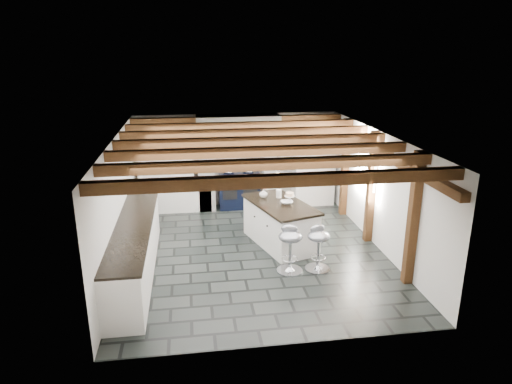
{
  "coord_description": "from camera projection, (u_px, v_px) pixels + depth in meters",
  "views": [
    {
      "loc": [
        -1.15,
        -8.15,
        3.86
      ],
      "look_at": [
        0.1,
        0.4,
        1.1
      ],
      "focal_mm": 32.0,
      "sensor_mm": 36.0,
      "label": 1
    }
  ],
  "objects": [
    {
      "name": "room_shell",
      "position": [
        217.0,
        181.0,
        9.94
      ],
      "size": [
        6.0,
        6.03,
        6.0
      ],
      "color": "silver",
      "rests_on": "ground"
    },
    {
      "name": "range_cooker",
      "position": [
        239.0,
        189.0,
        11.4
      ],
      "size": [
        1.0,
        0.63,
        0.99
      ],
      "color": "black",
      "rests_on": "ground"
    },
    {
      "name": "kitchen_island",
      "position": [
        280.0,
        223.0,
        9.23
      ],
      "size": [
        1.41,
        1.97,
        1.17
      ],
      "rotation": [
        0.0,
        0.0,
        0.3
      ],
      "color": "white",
      "rests_on": "ground"
    },
    {
      "name": "ground",
      "position": [
        254.0,
        251.0,
        9.01
      ],
      "size": [
        6.0,
        6.0,
        0.0
      ],
      "primitive_type": "plane",
      "color": "black",
      "rests_on": "ground"
    },
    {
      "name": "bar_stool_far",
      "position": [
        290.0,
        244.0,
        8.05
      ],
      "size": [
        0.53,
        0.53,
        0.87
      ],
      "rotation": [
        0.0,
        0.0,
        -0.3
      ],
      "color": "silver",
      "rests_on": "ground"
    },
    {
      "name": "bar_stool_near",
      "position": [
        318.0,
        243.0,
        8.13
      ],
      "size": [
        0.49,
        0.49,
        0.83
      ],
      "rotation": [
        0.0,
        0.0,
        0.23
      ],
      "color": "silver",
      "rests_on": "ground"
    }
  ]
}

